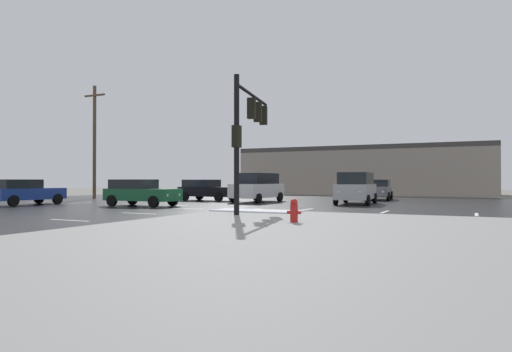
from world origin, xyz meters
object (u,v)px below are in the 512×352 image
at_px(sedan_grey, 378,189).
at_px(utility_pole_far, 94,140).
at_px(sedan_black, 207,190).
at_px(traffic_signal_mast, 248,123).
at_px(suv_silver, 356,187).
at_px(sedan_blue, 24,192).
at_px(sedan_green, 140,192).
at_px(fire_hydrant, 294,210).
at_px(suv_white, 257,187).

xyz_separation_m(sedan_grey, utility_pole_far, (-22.20, -7.52, 4.14)).
relative_size(sedan_black, sedan_grey, 1.00).
relative_size(traffic_signal_mast, utility_pole_far, 0.60).
relative_size(suv_silver, sedan_blue, 1.08).
bearing_deg(utility_pole_far, sedan_green, -33.77).
height_order(sedan_green, utility_pole_far, utility_pole_far).
xyz_separation_m(fire_hydrant, utility_pole_far, (-23.59, 14.53, 4.46)).
bearing_deg(sedan_green, suv_white, 61.61).
distance_m(sedan_green, sedan_black, 7.89).
relative_size(suv_white, sedan_black, 1.06).
xyz_separation_m(traffic_signal_mast, sedan_green, (-8.87, 3.35, -3.26)).
height_order(sedan_green, sedan_grey, same).
relative_size(traffic_signal_mast, sedan_black, 1.24).
distance_m(sedan_grey, sedan_blue, 25.10).
height_order(fire_hydrant, sedan_grey, sedan_grey).
xyz_separation_m(fire_hydrant, suv_silver, (-1.44, 14.96, 0.55)).
height_order(sedan_green, suv_silver, suv_silver).
distance_m(sedan_green, suv_silver, 13.56).
height_order(suv_silver, utility_pole_far, utility_pole_far).
height_order(sedan_grey, sedan_blue, same).
distance_m(suv_white, sedan_black, 4.38).
xyz_separation_m(traffic_signal_mast, suv_white, (-4.76, 10.95, -3.02)).
height_order(traffic_signal_mast, sedan_black, traffic_signal_mast).
bearing_deg(sedan_black, sedan_green, -83.89).
bearing_deg(traffic_signal_mast, sedan_green, 57.97).
bearing_deg(suv_silver, fire_hydrant, 1.82).
relative_size(sedan_blue, utility_pole_far, 0.48).
relative_size(sedan_black, suv_silver, 0.94).
xyz_separation_m(sedan_green, suv_white, (4.10, 7.60, 0.24)).
relative_size(traffic_signal_mast, sedan_green, 1.26).
bearing_deg(sedan_grey, suv_white, -48.65).
bearing_deg(traffic_signal_mast, suv_silver, -22.26).
bearing_deg(sedan_black, sedan_blue, -120.39).
bearing_deg(suv_white, sedan_grey, -40.40).
distance_m(traffic_signal_mast, suv_silver, 11.82).
xyz_separation_m(sedan_green, sedan_grey, (11.09, 14.95, 0.00)).
xyz_separation_m(traffic_signal_mast, utility_pole_far, (-19.98, 10.78, 0.89)).
distance_m(sedan_black, utility_pole_far, 11.62).
height_order(suv_white, suv_silver, same).
height_order(sedan_grey, utility_pole_far, utility_pole_far).
xyz_separation_m(suv_white, sedan_blue, (-11.33, -9.80, -0.24)).
bearing_deg(sedan_black, suv_white, 0.43).
distance_m(traffic_signal_mast, sedan_green, 10.03).
bearing_deg(suv_white, sedan_green, 154.76).
relative_size(suv_white, sedan_blue, 1.07).
distance_m(sedan_black, sedan_grey, 13.37).
bearing_deg(suv_silver, traffic_signal_mast, -14.64).
xyz_separation_m(sedan_black, sedan_blue, (-6.97, -10.09, 0.00)).
bearing_deg(utility_pole_far, sedan_black, 2.42).
bearing_deg(suv_white, sedan_black, 89.33).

